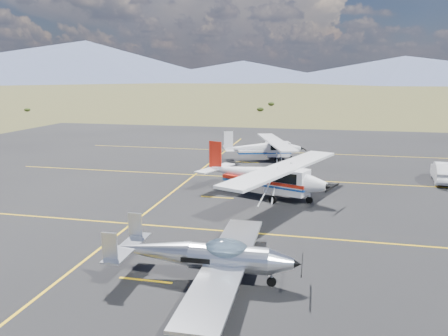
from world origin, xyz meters
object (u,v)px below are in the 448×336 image
at_px(aircraft_plain, 264,147).
at_px(sedan, 446,172).
at_px(aircraft_cessna, 266,175).
at_px(aircraft_low_wing, 208,256).

xyz_separation_m(aircraft_plain, sedan, (13.02, -5.16, -0.40)).
bearing_deg(aircraft_plain, sedan, -39.87).
relative_size(aircraft_cessna, sedan, 2.72).
relative_size(aircraft_low_wing, aircraft_plain, 0.91).
xyz_separation_m(aircraft_low_wing, aircraft_cessna, (0.61, 11.44, 0.41)).
height_order(aircraft_low_wing, sedan, aircraft_low_wing).
height_order(aircraft_low_wing, aircraft_plain, aircraft_plain).
height_order(aircraft_low_wing, aircraft_cessna, aircraft_cessna).
distance_m(aircraft_low_wing, sedan, 21.32).
bearing_deg(sedan, aircraft_low_wing, 62.51).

